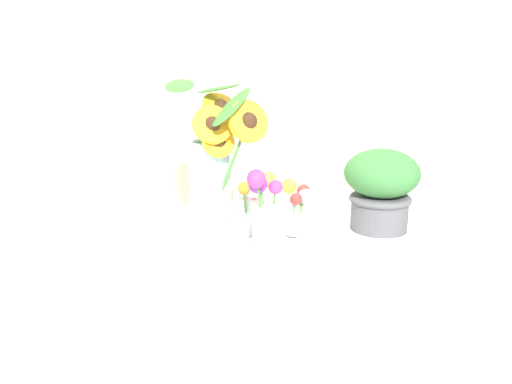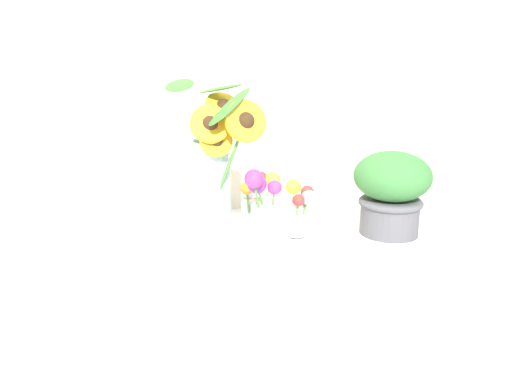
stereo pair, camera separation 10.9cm
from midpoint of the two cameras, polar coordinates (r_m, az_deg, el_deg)
ground_plane at (r=1.10m, az=4.39°, el=-8.47°), size 6.00×6.00×0.00m
serving_tray at (r=1.14m, az=2.77°, el=-6.93°), size 0.45×0.45×0.02m
mason_jar_sunflowers at (r=1.07m, az=-2.05°, el=1.90°), size 0.22×0.21×0.38m
vase_small_center at (r=1.08m, az=3.88°, el=-2.78°), size 0.09×0.07×0.19m
vase_bulb_right at (r=1.18m, az=7.60°, el=-2.33°), size 0.07×0.08×0.14m
vase_small_back at (r=1.21m, az=2.69°, el=-1.50°), size 0.11×0.09×0.15m
potted_plant at (r=1.32m, az=17.56°, el=0.27°), size 0.19×0.19×0.22m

